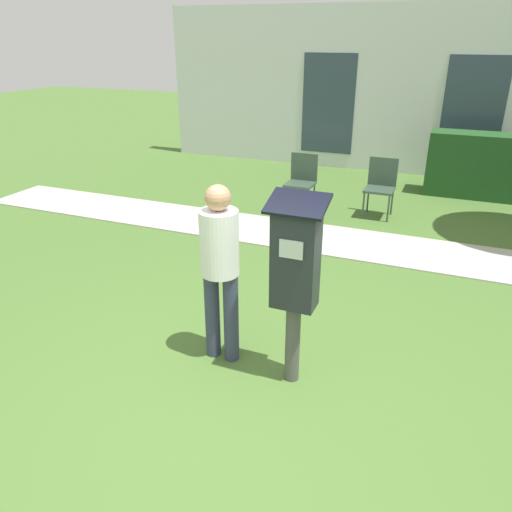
{
  "coord_description": "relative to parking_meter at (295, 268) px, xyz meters",
  "views": [
    {
      "loc": [
        1.29,
        -2.65,
        2.64
      ],
      "look_at": [
        -0.06,
        0.65,
        1.05
      ],
      "focal_mm": 35.0,
      "sensor_mm": 36.0,
      "label": 1
    }
  ],
  "objects": [
    {
      "name": "ground_plane",
      "position": [
        -0.28,
        -0.61,
        -1.02
      ],
      "size": [
        40.0,
        40.0,
        0.0
      ],
      "primitive_type": "plane",
      "color": "#476B2D"
    },
    {
      "name": "sidewalk",
      "position": [
        -0.28,
        3.1,
        -1.01
      ],
      "size": [
        12.0,
        1.1,
        0.02
      ],
      "color": "#B7B2A8",
      "rests_on": "ground"
    },
    {
      "name": "outdoor_chair_left",
      "position": [
        -1.28,
        4.28,
        -0.49
      ],
      "size": [
        0.44,
        0.44,
        0.9
      ],
      "rotation": [
        0.0,
        0.0,
        -0.28
      ],
      "color": "#334738",
      "rests_on": "ground"
    },
    {
      "name": "outdoor_chair_middle",
      "position": [
        -0.05,
        4.45,
        -0.49
      ],
      "size": [
        0.44,
        0.44,
        0.9
      ],
      "rotation": [
        0.0,
        0.0,
        0.11
      ],
      "color": "#334738",
      "rests_on": "ground"
    },
    {
      "name": "parking_meter",
      "position": [
        0.0,
        0.0,
        0.0
      ],
      "size": [
        0.44,
        0.31,
        1.59
      ],
      "color": "#4C4C4C",
      "rests_on": "ground"
    },
    {
      "name": "person_standing",
      "position": [
        -0.67,
        0.07,
        -0.09
      ],
      "size": [
        0.32,
        0.32,
        1.58
      ],
      "rotation": [
        0.0,
        0.0,
        0.67
      ],
      "color": "#333851",
      "rests_on": "ground"
    },
    {
      "name": "building_facade",
      "position": [
        -0.28,
        7.39,
        0.58
      ],
      "size": [
        10.0,
        0.26,
        3.2
      ],
      "color": "silver",
      "rests_on": "ground"
    },
    {
      "name": "hedge_row",
      "position": [
        1.73,
        6.12,
        -0.47
      ],
      "size": [
        2.44,
        0.6,
        1.1
      ],
      "color": "#1E471E",
      "rests_on": "ground"
    }
  ]
}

